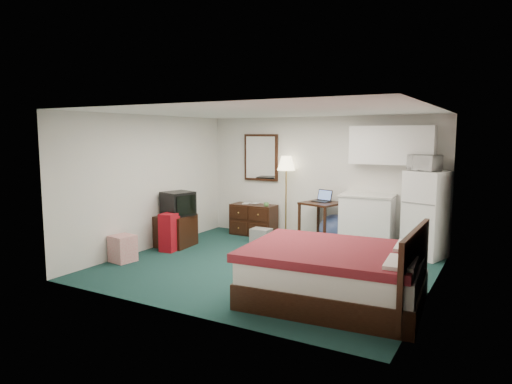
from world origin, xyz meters
The scene contains 25 objects.
floor centered at (0.00, 0.00, 0.00)m, with size 5.00×4.50×0.01m, color black.
ceiling centered at (0.00, 0.00, 2.50)m, with size 5.00×4.50×0.01m, color silver.
walls centered at (0.00, 0.00, 1.25)m, with size 5.01×4.51×2.50m.
mirror centered at (-1.35, 2.22, 1.65)m, with size 0.80×0.06×1.00m, color white, non-canonical shape.
upper_cabinets centered at (1.45, 2.08, 1.95)m, with size 1.50×0.35×0.70m, color white, non-canonical shape.
headboard centered at (2.46, -0.95, 0.55)m, with size 0.06×1.56×1.00m, color black, non-canonical shape.
dresser centered at (-1.38, 1.95, 0.33)m, with size 0.97×0.44×0.66m, color black, non-canonical shape.
floor_lamp centered at (-0.66, 2.05, 0.85)m, with size 0.37×0.37×1.70m, color tan, non-canonical shape.
desk centered at (0.22, 1.81, 0.42)m, with size 0.67×0.67×0.84m, color black, non-canonical shape.
exercise_ball centered at (0.44, 1.96, 0.30)m, with size 0.60×0.60×0.60m, color #384B82.
kitchen_counter centered at (1.09, 1.91, 0.51)m, with size 0.93×0.71×1.02m, color white, non-canonical shape.
fridge centered at (2.13, 1.88, 0.76)m, with size 0.63×0.63×1.52m, color white, non-canonical shape.
bed centered at (1.48, -0.95, 0.35)m, with size 2.16×1.68×0.69m, color maroon, non-canonical shape.
tv_stand centered at (-2.21, 0.36, 0.30)m, with size 0.60×0.66×0.60m, color black, non-canonical shape.
suitcase centered at (-2.06, 0.05, 0.35)m, with size 0.27×0.43×0.70m, color maroon, non-canonical shape.
retail_box centered at (-2.28, -0.95, 0.23)m, with size 0.36×0.36×0.45m, color beige, non-canonical shape.
file_bin centered at (-0.92, 1.44, 0.14)m, with size 0.39×0.29×0.27m, color gray, non-canonical shape.
cardboard_box_a centered at (-0.15, 1.46, 0.11)m, with size 0.26×0.22×0.22m, color tan, non-canonical shape.
cardboard_box_b centered at (0.31, 1.49, 0.14)m, with size 0.24×0.29×0.29m, color tan, non-canonical shape.
laptop centered at (0.20, 1.84, 0.96)m, with size 0.33×0.27×0.22m, color black, non-canonical shape.
crt_tv centered at (-2.14, 0.37, 0.83)m, with size 0.50×0.53×0.46m, color black, non-canonical shape.
microwave centered at (2.06, 1.86, 1.69)m, with size 0.50×0.28×0.34m, color white.
book_a centered at (-1.64, 1.94, 0.77)m, with size 0.15×0.02×0.21m, color tan.
book_b centered at (-1.46, 2.05, 0.76)m, with size 0.15×0.02×0.20m, color tan.
mug centered at (-1.00, 1.81, 0.72)m, with size 0.11×0.09×0.11m, color #58924A.
Camera 1 is at (3.40, -6.40, 2.14)m, focal length 32.00 mm.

